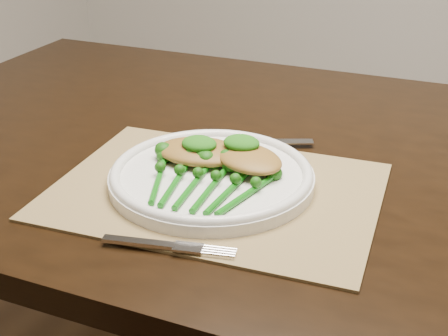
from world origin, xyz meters
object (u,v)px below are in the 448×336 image
at_px(placemat, 216,191).
at_px(chicken_fillet_left, 201,152).
at_px(broccolini_bundle, 202,186).
at_px(dining_table, 297,333).
at_px(dinner_plate, 212,175).

bearing_deg(placemat, chicken_fillet_left, 130.21).
bearing_deg(chicken_fillet_left, broccolini_bundle, -71.33).
xyz_separation_m(dining_table, dinner_plate, (-0.09, -0.17, 0.39)).
xyz_separation_m(dinner_plate, broccolini_bundle, (0.01, -0.05, 0.01)).
bearing_deg(chicken_fillet_left, dining_table, 37.04).
bearing_deg(dining_table, placemat, -116.47).
relative_size(dining_table, broccolini_bundle, 8.82).
xyz_separation_m(placemat, broccolini_bundle, (-0.00, -0.04, 0.02)).
relative_size(chicken_fillet_left, broccolini_bundle, 0.71).
relative_size(placemat, chicken_fillet_left, 3.43).
distance_m(placemat, dinner_plate, 0.02).
height_order(dinner_plate, broccolini_bundle, broccolini_bundle).
bearing_deg(dining_table, chicken_fillet_left, -136.24).
xyz_separation_m(dining_table, broccolini_bundle, (-0.08, -0.22, 0.40)).
bearing_deg(dining_table, dinner_plate, -121.89).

